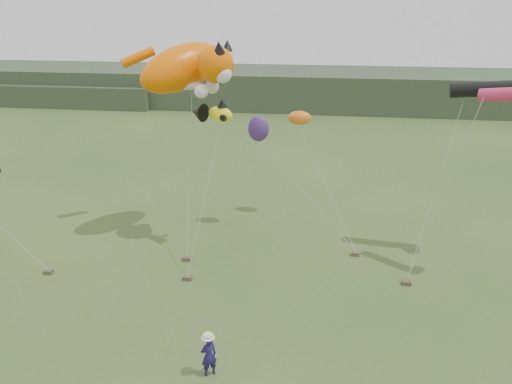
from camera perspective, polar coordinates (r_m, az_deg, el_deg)
ground at (r=18.64m, az=-1.73°, el=-16.24°), size 120.00×120.00×0.00m
headland at (r=60.36m, az=2.88°, el=11.75°), size 90.00×13.00×4.00m
festival_attendant at (r=16.74m, az=-5.42°, el=-18.12°), size 0.63×0.58×1.45m
sandbag_anchors at (r=22.64m, az=-2.17°, el=-8.72°), size 15.93×4.03×0.18m
cat_kite at (r=24.35m, az=-7.69°, el=13.90°), size 6.01×4.99×3.12m
fish_kite at (r=23.12m, az=-5.04°, el=9.00°), size 2.32×1.53×1.12m
tube_kites at (r=23.69m, az=27.02°, el=10.37°), size 3.79×3.51×1.12m
misc_kites at (r=26.13m, az=2.24°, el=7.75°), size 3.13×2.59×1.33m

